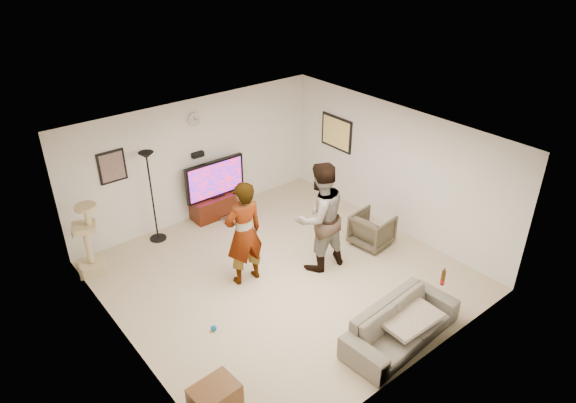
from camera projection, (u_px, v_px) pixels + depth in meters
floor at (283, 276)px, 8.94m from camera, size 5.50×5.50×0.02m
ceiling at (282, 141)px, 7.72m from camera, size 5.50×5.50×0.02m
wall_back at (197, 160)px, 10.20m from camera, size 5.50×0.04×2.50m
wall_front at (418, 298)px, 6.46m from camera, size 5.50×0.04×2.50m
wall_left at (121, 279)px, 6.81m from camera, size 0.04×5.50×2.50m
wall_right at (394, 168)px, 9.85m from camera, size 0.04×5.50×2.50m
wall_clock at (194, 120)px, 9.77m from camera, size 0.26×0.04×0.26m
wall_speaker at (198, 155)px, 10.10m from camera, size 0.25×0.10×0.10m
picture_back at (112, 167)px, 9.08m from camera, size 0.42×0.03×0.52m
picture_right at (336, 133)px, 10.80m from camera, size 0.03×0.78×0.62m
tv_stand at (217, 205)px, 10.66m from camera, size 1.09×0.45×0.45m
console_box at (232, 219)px, 10.54m from camera, size 0.40×0.30×0.07m
tv at (215, 179)px, 10.36m from camera, size 1.32×0.08×0.78m
tv_screen at (216, 180)px, 10.33m from camera, size 1.22×0.01×0.69m
floor_lamp at (152, 198)px, 9.52m from camera, size 0.32×0.32×1.82m
cat_tree at (87, 240)px, 8.70m from camera, size 0.55×0.55×1.34m
person_left at (244, 233)px, 8.39m from camera, size 0.71×0.49×1.87m
person_right at (320, 217)px, 8.72m from camera, size 1.04×0.84×2.00m
sofa at (401, 324)px, 7.44m from camera, size 2.00×0.89×0.57m
throw_blanket at (407, 316)px, 7.45m from camera, size 0.91×0.72×0.06m
beer_bottle at (443, 278)px, 7.73m from camera, size 0.06×0.06×0.25m
armchair at (372, 230)px, 9.65m from camera, size 0.77×0.75×0.63m
side_table at (215, 398)px, 6.39m from camera, size 0.61×0.47×0.39m
toy_ball at (214, 328)px, 7.71m from camera, size 0.09×0.09×0.09m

